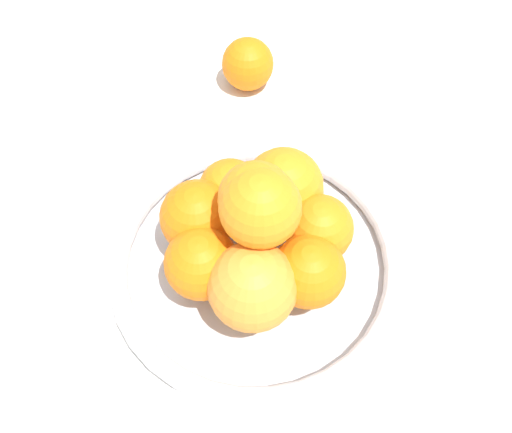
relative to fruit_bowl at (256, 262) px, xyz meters
The scene contains 4 objects.
ground_plane 0.02m from the fruit_bowl, ahead, with size 4.00×4.00×0.00m, color silver.
fruit_bowl is the anchor object (origin of this frame).
orange_pile 0.07m from the fruit_bowl, 129.26° to the left, with size 0.19×0.19×0.13m.
stray_orange 0.30m from the fruit_bowl, 48.02° to the right, with size 0.07×0.07×0.07m, color orange.
Camera 1 is at (-0.16, 0.19, 0.49)m, focal length 35.00 mm.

